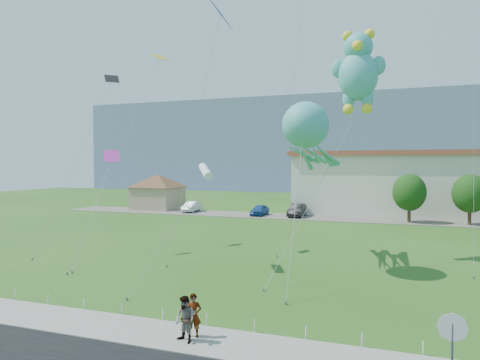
# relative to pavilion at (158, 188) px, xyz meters

# --- Properties ---
(ground) EXTENTS (160.00, 160.00, 0.00)m
(ground) POSITION_rel_pavilion_xyz_m (24.00, -38.00, -3.02)
(ground) COLOR #214E16
(ground) RESTS_ON ground
(sidewalk) EXTENTS (80.00, 2.50, 0.10)m
(sidewalk) POSITION_rel_pavilion_xyz_m (24.00, -40.75, -2.97)
(sidewalk) COLOR gray
(sidewalk) RESTS_ON ground
(parking_strip) EXTENTS (70.00, 6.00, 0.06)m
(parking_strip) POSITION_rel_pavilion_xyz_m (24.00, -3.00, -2.99)
(parking_strip) COLOR #59544C
(parking_strip) RESTS_ON ground
(hill_ridge) EXTENTS (160.00, 50.00, 25.00)m
(hill_ridge) POSITION_rel_pavilion_xyz_m (24.00, 82.00, 9.48)
(hill_ridge) COLOR slate
(hill_ridge) RESTS_ON ground
(pavilion) EXTENTS (9.20, 9.20, 5.00)m
(pavilion) POSITION_rel_pavilion_xyz_m (0.00, 0.00, 0.00)
(pavilion) COLOR tan
(pavilion) RESTS_ON ground
(stop_sign) EXTENTS (0.80, 0.07, 2.50)m
(stop_sign) POSITION_rel_pavilion_xyz_m (33.50, -42.21, -1.15)
(stop_sign) COLOR slate
(stop_sign) RESTS_ON ground
(rope_fence) EXTENTS (26.05, 0.05, 0.50)m
(rope_fence) POSITION_rel_pavilion_xyz_m (24.00, -39.30, -2.77)
(rope_fence) COLOR white
(rope_fence) RESTS_ON ground
(tree_near) EXTENTS (3.60, 3.60, 5.47)m
(tree_near) POSITION_rel_pavilion_xyz_m (34.00, -4.00, 0.36)
(tree_near) COLOR #3F2B19
(tree_near) RESTS_ON ground
(tree_mid) EXTENTS (3.60, 3.60, 5.47)m
(tree_mid) POSITION_rel_pavilion_xyz_m (40.00, -4.00, 0.36)
(tree_mid) COLOR #3F2B19
(tree_mid) RESTS_ON ground
(pedestrian_left) EXTENTS (0.68, 0.56, 1.61)m
(pedestrian_left) POSITION_rel_pavilion_xyz_m (25.06, -40.65, -2.12)
(pedestrian_left) COLOR gray
(pedestrian_left) RESTS_ON sidewalk
(pedestrian_right) EXTENTS (0.98, 0.88, 1.66)m
(pedestrian_right) POSITION_rel_pavilion_xyz_m (24.97, -41.18, -2.09)
(pedestrian_right) COLOR gray
(pedestrian_right) RESTS_ON sidewalk
(parked_car_silver) EXTENTS (1.61, 4.30, 1.40)m
(parked_car_silver) POSITION_rel_pavilion_xyz_m (6.57, -2.31, -2.26)
(parked_car_silver) COLOR silver
(parked_car_silver) RESTS_ON parking_strip
(parked_car_blue) EXTENTS (1.77, 4.02, 1.35)m
(parked_car_blue) POSITION_rel_pavilion_xyz_m (16.41, -3.09, -2.29)
(parked_car_blue) COLOR #1A468F
(parked_car_blue) RESTS_ON parking_strip
(parked_car_black) EXTENTS (1.67, 4.73, 1.56)m
(parked_car_black) POSITION_rel_pavilion_xyz_m (21.16, -2.76, -2.19)
(parked_car_black) COLOR black
(parked_car_black) RESTS_ON parking_strip
(octopus_kite) EXTENTS (2.79, 12.68, 10.25)m
(octopus_kite) POSITION_rel_pavilion_xyz_m (27.08, -28.15, 5.18)
(octopus_kite) COLOR teal
(octopus_kite) RESTS_ON ground
(teddy_bear_kite) EXTENTS (5.75, 10.80, 15.65)m
(teddy_bear_kite) POSITION_rel_pavilion_xyz_m (29.75, -24.43, 9.93)
(teddy_bear_kite) COLOR teal
(teddy_bear_kite) RESTS_ON ground
(small_kite_blue) EXTENTS (2.68, 5.48, 17.95)m
(small_kite_blue) POSITION_rel_pavilion_xyz_m (20.33, -26.46, 13.84)
(small_kite_blue) COLOR blue
(small_kite_blue) RESTS_ON ground
(small_kite_white) EXTENTS (1.20, 8.41, 6.50)m
(small_kite_white) POSITION_rel_pavilion_xyz_m (21.00, -30.42, 2.99)
(small_kite_white) COLOR white
(small_kite_white) RESTS_ON ground
(small_kite_yellow) EXTENTS (2.16, 9.04, 14.97)m
(small_kite_yellow) POSITION_rel_pavilion_xyz_m (15.32, -27.48, 9.56)
(small_kite_yellow) COLOR gold
(small_kite_yellow) RESTS_ON ground
(small_kite_pink) EXTENTS (2.00, 6.50, 7.54)m
(small_kite_pink) POSITION_rel_pavilion_xyz_m (12.85, -29.03, 3.39)
(small_kite_pink) COLOR #FC38C5
(small_kite_pink) RESTS_ON ground
(small_kite_black) EXTENTS (2.19, 7.68, 13.87)m
(small_kite_black) POSITION_rel_pavilion_xyz_m (10.36, -26.25, 8.71)
(small_kite_black) COLOR black
(small_kite_black) RESTS_ON ground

